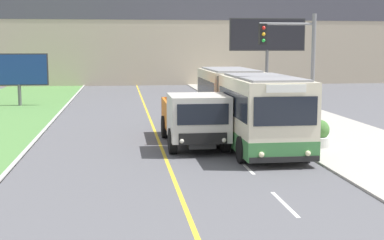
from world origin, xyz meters
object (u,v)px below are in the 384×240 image
object	(u,v)px
dump_truck	(195,120)
planter_round_third	(261,109)
city_bus	(244,105)
billboard_large	(267,37)
billboard_small	(18,71)
planter_round_near	(319,135)
traffic_light_mast	(297,65)
planter_round_far	(246,101)
planter_round_second	(283,119)

from	to	relation	value
dump_truck	planter_round_third	bearing A→B (deg)	58.64
city_bus	planter_round_third	bearing A→B (deg)	68.66
billboard_large	billboard_small	bearing A→B (deg)	-176.19
dump_truck	billboard_small	size ratio (longest dim) A/B	1.58
dump_truck	planter_round_near	size ratio (longest dim) A/B	5.77
billboard_large	billboard_small	xyz separation A→B (m)	(-18.50, -1.23, -2.40)
traffic_light_mast	planter_round_third	world-z (taller)	traffic_light_mast
city_bus	billboard_small	size ratio (longest dim) A/B	3.06
billboard_large	planter_round_near	size ratio (longest dim) A/B	5.63
city_bus	planter_round_far	size ratio (longest dim) A/B	10.85
planter_round_near	planter_round_third	bearing A→B (deg)	90.77
traffic_light_mast	planter_round_far	bearing A→B (deg)	84.33
planter_round_third	billboard_large	bearing A→B (deg)	72.96
dump_truck	planter_round_second	distance (m)	6.30
dump_truck	billboard_large	bearing A→B (deg)	66.11
city_bus	planter_round_near	distance (m)	3.82
traffic_light_mast	city_bus	bearing A→B (deg)	109.14
billboard_large	planter_round_near	bearing A→B (deg)	-98.86
billboard_small	planter_round_near	bearing A→B (deg)	-49.23
planter_round_near	planter_round_third	size ratio (longest dim) A/B	0.93
planter_round_third	planter_round_far	bearing A→B (deg)	88.16
traffic_light_mast	planter_round_near	size ratio (longest dim) A/B	4.90
billboard_large	planter_round_second	size ratio (longest dim) A/B	5.19
dump_truck	billboard_large	world-z (taller)	billboard_large
billboard_large	planter_round_third	world-z (taller)	billboard_large
city_bus	planter_round_third	world-z (taller)	city_bus
planter_round_second	planter_round_third	distance (m)	4.53
dump_truck	traffic_light_mast	size ratio (longest dim) A/B	1.18
billboard_large	planter_round_third	xyz separation A→B (m)	(-3.12, -10.16, -4.32)
billboard_small	planter_round_second	bearing A→B (deg)	-41.33
billboard_large	billboard_small	size ratio (longest dim) A/B	1.54
billboard_large	planter_round_third	bearing A→B (deg)	-107.04
billboard_small	planter_round_near	distance (m)	23.83
billboard_large	planter_round_second	distance (m)	15.64
city_bus	planter_round_second	xyz separation A→B (m)	(2.46, 1.99, -0.97)
billboard_large	planter_round_far	bearing A→B (deg)	-117.79
billboard_small	planter_round_third	xyz separation A→B (m)	(15.39, -8.93, -1.92)
traffic_light_mast	dump_truck	bearing A→B (deg)	154.92
planter_round_third	planter_round_near	bearing A→B (deg)	-89.23
city_bus	dump_truck	xyz separation A→B (m)	(-2.53, -1.81, -0.38)
planter_round_third	planter_round_far	distance (m)	4.53
planter_round_third	billboard_small	bearing A→B (deg)	149.87
dump_truck	planter_round_third	distance (m)	9.77
dump_truck	planter_round_far	bearing A→B (deg)	67.89
city_bus	planter_round_third	distance (m)	7.07
planter_round_near	traffic_light_mast	bearing A→B (deg)	-143.98
traffic_light_mast	billboard_small	distance (m)	23.69
traffic_light_mast	planter_round_far	size ratio (longest dim) A/B	4.76
dump_truck	traffic_light_mast	bearing A→B (deg)	-25.08
traffic_light_mast	planter_round_near	xyz separation A→B (m)	(1.43, 1.04, -2.98)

